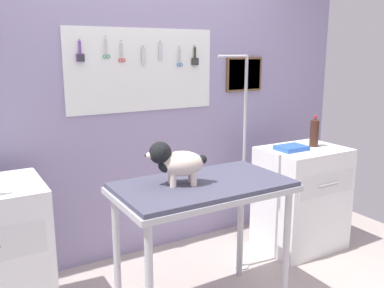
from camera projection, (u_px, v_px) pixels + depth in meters
rear_wall_panel at (146, 114)px, 3.34m from camera, size 4.00×0.11×2.30m
grooming_table at (203, 197)px, 2.53m from camera, size 1.08×0.60×0.88m
grooming_arm at (243, 174)px, 3.08m from camera, size 0.30×0.11×1.63m
dog at (175, 162)px, 2.44m from camera, size 0.36×0.25×0.27m
cabinet_right at (301, 198)px, 3.53m from camera, size 0.68×0.54×0.87m
soda_bottle at (314, 132)px, 3.47m from camera, size 0.07×0.07×0.26m
supply_tray at (291, 148)px, 3.36m from camera, size 0.24×0.18×0.04m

